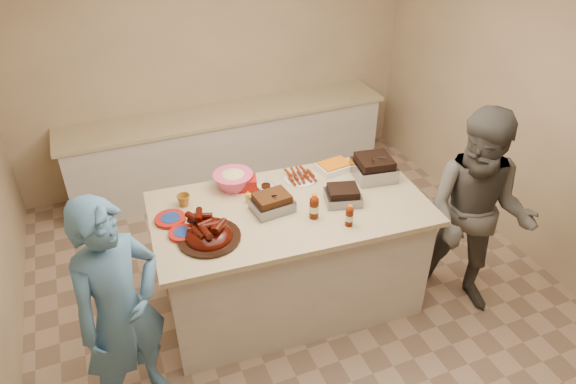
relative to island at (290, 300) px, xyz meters
name	(u,v)px	position (x,y,z in m)	size (l,w,h in m)	color
room	(307,308)	(0.10, -0.14, 0.00)	(4.50, 5.00, 2.70)	tan
back_counter	(229,148)	(0.10, 2.06, 0.45)	(3.60, 0.64, 0.90)	beige
island	(290,300)	(0.00, 0.00, 0.00)	(2.11, 1.11, 1.00)	beige
rib_platter	(209,239)	(-0.68, -0.15, 1.00)	(0.45, 0.45, 0.18)	#410902
pulled_pork_tray	(272,210)	(-0.15, 0.00, 1.00)	(0.30, 0.23, 0.09)	#47230F
brisket_tray	(342,202)	(0.40, -0.10, 1.00)	(0.27, 0.22, 0.08)	black
roasting_pan	(373,177)	(0.80, 0.13, 1.00)	(0.32, 0.32, 0.13)	gray
coleslaw_bowl	(234,188)	(-0.32, 0.42, 1.00)	(0.32, 0.32, 0.22)	#DB446E
sausage_plate	(301,179)	(0.23, 0.33, 1.00)	(0.27, 0.27, 0.05)	silver
mac_cheese_dish	(334,170)	(0.55, 0.36, 1.00)	(0.27, 0.20, 0.07)	orange
bbq_bottle_a	(314,217)	(0.10, -0.20, 1.00)	(0.07, 0.07, 0.20)	#441103
bbq_bottle_b	(349,225)	(0.30, -0.38, 1.00)	(0.06, 0.06, 0.17)	#441103
mustard_bottle	(248,203)	(-0.28, 0.17, 1.00)	(0.04, 0.04, 0.11)	gold
sauce_bowl	(266,189)	(-0.09, 0.29, 1.00)	(0.15, 0.05, 0.15)	silver
plate_stack_large	(171,221)	(-0.89, 0.17, 1.00)	(0.23, 0.23, 0.03)	#9A130D
plate_stack_small	(183,235)	(-0.84, -0.04, 1.00)	(0.20, 0.20, 0.03)	#9A130D
plastic_cup	(185,205)	(-0.75, 0.32, 1.00)	(0.10, 0.09, 0.10)	#8D5F1B
basket_stack	(244,188)	(-0.25, 0.37, 1.00)	(0.20, 0.15, 0.10)	#9A130D
guest_gray	(456,298)	(1.35, -0.54, 0.00)	(0.86, 1.78, 0.67)	#54524C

